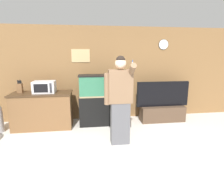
{
  "coord_description": "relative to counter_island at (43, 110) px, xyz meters",
  "views": [
    {
      "loc": [
        -0.54,
        -2.46,
        1.83
      ],
      "look_at": [
        -0.03,
        1.43,
        1.05
      ],
      "focal_mm": 28.0,
      "sensor_mm": 36.0,
      "label": 1
    }
  ],
  "objects": [
    {
      "name": "wall_back_paneled",
      "position": [
        1.73,
        0.54,
        0.85
      ],
      "size": [
        10.0,
        0.08,
        2.6
      ],
      "color": "brown",
      "rests_on": "ground_plane"
    },
    {
      "name": "aquarium_on_stand",
      "position": [
        1.47,
        0.06,
        0.21
      ],
      "size": [
        1.13,
        0.45,
        1.33
      ],
      "color": "black",
      "rests_on": "ground_plane"
    },
    {
      "name": "person_standing",
      "position": [
        1.78,
        -1.04,
        0.49
      ],
      "size": [
        0.57,
        0.43,
        1.82
      ],
      "color": "#515156",
      "rests_on": "ground_plane"
    },
    {
      "name": "tv_on_stand",
      "position": [
        3.18,
        0.05,
        -0.12
      ],
      "size": [
        1.47,
        0.4,
        1.12
      ],
      "color": "#4C3828",
      "rests_on": "ground_plane"
    },
    {
      "name": "microwave",
      "position": [
        0.08,
        0.01,
        0.6
      ],
      "size": [
        0.52,
        0.36,
        0.29
      ],
      "color": "silver",
      "rests_on": "counter_island"
    },
    {
      "name": "knife_block",
      "position": [
        -0.52,
        0.06,
        0.57
      ],
      "size": [
        0.12,
        0.11,
        0.33
      ],
      "color": "brown",
      "rests_on": "counter_island"
    },
    {
      "name": "ground_plane",
      "position": [
        1.72,
        -1.95,
        -0.46
      ],
      "size": [
        18.0,
        18.0,
        0.0
      ],
      "primitive_type": "plane",
      "color": "beige"
    },
    {
      "name": "counter_island",
      "position": [
        0.0,
        0.0,
        0.0
      ],
      "size": [
        1.46,
        0.62,
        0.91
      ],
      "color": "brown",
      "rests_on": "ground_plane"
    }
  ]
}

